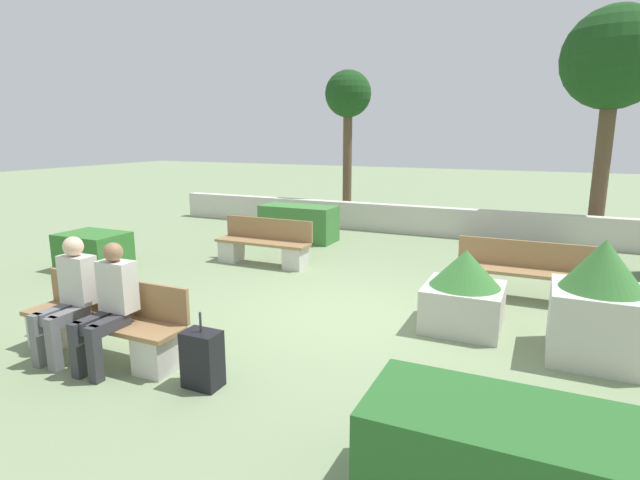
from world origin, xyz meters
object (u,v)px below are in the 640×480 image
object	(u,v)px
suitcase	(202,359)
tree_leftmost	(348,100)
bench_left_side	(264,247)
planter_corner_right	(599,304)
bench_right_side	(526,278)
tree_center_left	(614,62)
person_seated_man	(109,301)
planter_corner_left	(464,291)
person_seated_woman	(69,292)
bench_front	(104,327)

from	to	relation	value
suitcase	tree_leftmost	xyz separation A→B (m)	(-2.26, 9.60, 3.05)
bench_left_side	planter_corner_right	size ratio (longest dim) A/B	1.38
bench_right_side	tree_center_left	size ratio (longest dim) A/B	0.40
person_seated_man	planter_corner_right	size ratio (longest dim) A/B	0.98
person_seated_man	planter_corner_right	distance (m)	5.21
person_seated_man	tree_center_left	size ratio (longest dim) A/B	0.26
bench_left_side	tree_center_left	world-z (taller)	tree_center_left
bench_left_side	bench_right_side	size ratio (longest dim) A/B	0.91
bench_right_side	planter_corner_left	bearing A→B (deg)	-104.70
person_seated_woman	planter_corner_left	world-z (taller)	person_seated_woman
suitcase	person_seated_woman	bearing A→B (deg)	-179.15
suitcase	tree_center_left	world-z (taller)	tree_center_left
person_seated_woman	bench_right_side	bearing A→B (deg)	42.94
bench_right_side	tree_leftmost	distance (m)	7.99
bench_left_side	person_seated_woman	distance (m)	4.36
person_seated_man	planter_corner_left	world-z (taller)	person_seated_man
person_seated_man	suitcase	world-z (taller)	person_seated_man
person_seated_man	person_seated_woman	bearing A→B (deg)	179.79
person_seated_woman	bench_front	bearing A→B (deg)	24.08
bench_front	planter_corner_left	bearing A→B (deg)	35.52
suitcase	tree_center_left	size ratio (longest dim) A/B	0.15
planter_corner_left	tree_leftmost	distance (m)	8.70
bench_front	tree_center_left	xyz separation A→B (m)	(5.39, 8.89, 3.57)
planter_corner_left	suitcase	xyz separation A→B (m)	(-2.07, -2.60, -0.21)
bench_right_side	tree_center_left	distance (m)	6.16
bench_front	planter_corner_right	distance (m)	5.40
person_seated_woman	planter_corner_right	distance (m)	5.74
bench_left_side	person_seated_woman	size ratio (longest dim) A/B	1.39
planter_corner_left	planter_corner_right	size ratio (longest dim) A/B	0.76
person_seated_woman	planter_corner_right	world-z (taller)	planter_corner_right
planter_corner_right	bench_right_side	bearing A→B (deg)	113.03
person_seated_woman	tree_center_left	bearing A→B (deg)	57.72
bench_front	planter_corner_left	size ratio (longest dim) A/B	1.99
person_seated_woman	tree_center_left	size ratio (longest dim) A/B	0.26
suitcase	tree_center_left	distance (m)	10.48
bench_front	person_seated_man	bearing A→B (deg)	-27.99
bench_front	person_seated_woman	size ratio (longest dim) A/B	1.52
tree_leftmost	person_seated_man	bearing A→B (deg)	-83.41
person_seated_woman	suitcase	xyz separation A→B (m)	(1.73, 0.03, -0.46)
planter_corner_left	planter_corner_right	distance (m)	1.50
bench_front	planter_corner_right	world-z (taller)	planter_corner_right
planter_corner_right	tree_center_left	bearing A→B (deg)	86.23
suitcase	bench_right_side	bearing A→B (deg)	56.47
planter_corner_left	person_seated_woman	bearing A→B (deg)	-145.33
person_seated_man	tree_leftmost	xyz separation A→B (m)	(-1.11, 9.62, 2.60)
planter_corner_left	tree_center_left	world-z (taller)	tree_center_left
person_seated_man	bench_right_side	bearing A→B (deg)	46.96
bench_right_side	person_seated_man	xyz separation A→B (m)	(-3.89, -4.16, 0.39)
suitcase	tree_leftmost	world-z (taller)	tree_leftmost
bench_left_side	tree_center_left	xyz separation A→B (m)	(5.85, 4.69, 3.58)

